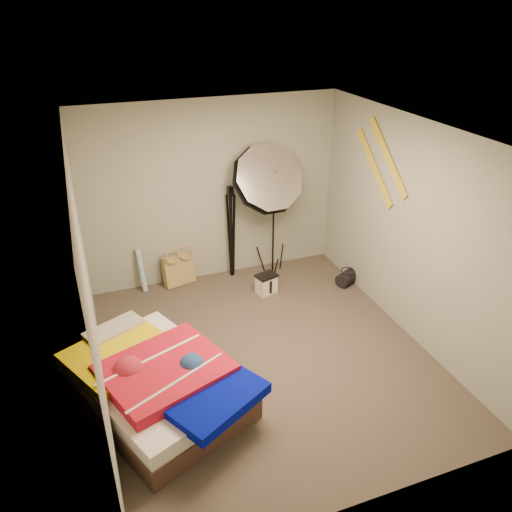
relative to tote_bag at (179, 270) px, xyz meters
name	(u,v)px	position (x,y,z in m)	size (l,w,h in m)	color
floor	(266,355)	(0.57, -1.90, -0.22)	(4.00, 4.00, 0.00)	#50473D
ceiling	(269,134)	(0.57, -1.90, 2.28)	(4.00, 4.00, 0.00)	silver
wall_back	(213,192)	(0.57, 0.10, 1.03)	(3.50, 3.50, 0.00)	gray
wall_front	(374,385)	(0.57, -3.90, 1.03)	(3.50, 3.50, 0.00)	gray
wall_left	(88,288)	(-1.18, -1.90, 1.03)	(4.00, 4.00, 0.00)	gray
wall_right	(412,232)	(2.32, -1.90, 1.03)	(4.00, 4.00, 0.00)	gray
tote_bag	(179,270)	(0.00, 0.00, 0.00)	(0.44, 0.13, 0.44)	tan
wrapping_roll	(142,270)	(-0.50, 0.00, 0.09)	(0.07, 0.07, 0.61)	#5AA7BD
camera_case	(266,284)	(1.06, -0.66, -0.09)	(0.26, 0.18, 0.26)	silver
duffel_bag	(347,278)	(2.21, -0.83, -0.12)	(0.19, 0.19, 0.32)	black
wall_stripe_upper	(388,157)	(2.30, -1.30, 1.73)	(0.02, 1.10, 0.10)	gold
wall_stripe_lower	(374,168)	(2.30, -1.05, 1.53)	(0.02, 1.10, 0.10)	gold
bed	(156,381)	(-0.71, -2.21, 0.04)	(1.88, 2.10, 0.52)	#4A2F26
photo_umbrella	(266,180)	(1.21, -0.23, 1.24)	(1.17, 0.86, 2.03)	black
camera_tripod	(231,226)	(0.77, -0.03, 0.56)	(0.08, 0.08, 1.35)	black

